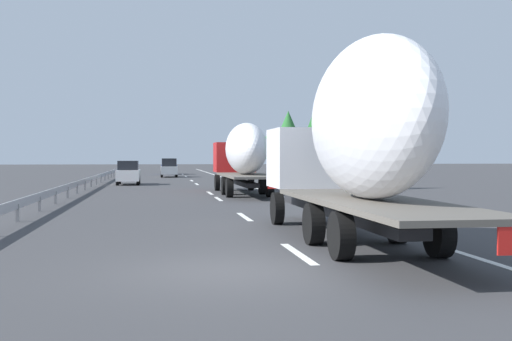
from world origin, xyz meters
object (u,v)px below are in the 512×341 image
car_silver_hatch (169,168)px  car_blue_sedan (169,167)px  truck_lead (243,154)px  road_sign (242,155)px  truck_trailing (356,135)px  car_white_van (128,173)px

car_silver_hatch → car_blue_sedan: car_silver_hatch is taller
truck_lead → car_silver_hatch: truck_lead is taller
road_sign → car_blue_sedan: bearing=19.1°
truck_trailing → car_silver_hatch: (53.11, 3.66, -1.76)m
truck_lead → truck_trailing: 21.22m
truck_trailing → car_white_van: size_ratio=3.14×
car_silver_hatch → truck_trailing: bearing=-176.1°
car_silver_hatch → car_white_van: (-17.89, 3.48, -0.05)m
car_white_van → road_sign: size_ratio=1.26×
truck_lead → road_sign: bearing=-7.4°
truck_trailing → car_silver_hatch: truck_trailing is taller
truck_lead → car_blue_sedan: truck_lead is taller
car_blue_sedan → truck_trailing: bearing=-176.9°
car_silver_hatch → truck_lead: bearing=-173.5°
car_blue_sedan → car_silver_hatch: bearing=179.0°
truck_trailing → road_sign: (45.11, -3.10, -0.41)m
road_sign → truck_lead: bearing=172.6°
truck_trailing → road_sign: truck_trailing is taller
truck_lead → car_blue_sedan: bearing=4.6°
car_white_van → road_sign: (9.89, -10.24, 1.39)m
truck_trailing → car_white_van: bearing=11.5°
truck_trailing → car_blue_sedan: size_ratio=3.01×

